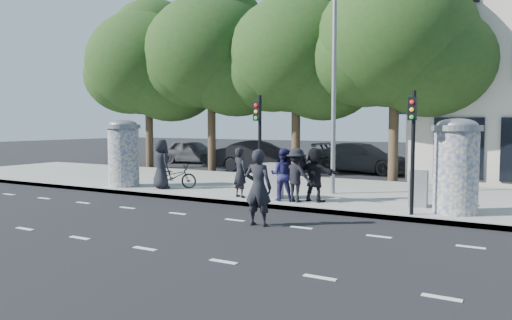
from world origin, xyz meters
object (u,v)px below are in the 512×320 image
Objects in this scene: ped_d at (296,175)px; ped_a at (161,164)px; man_road at (258,187)px; traffic_pole_near at (259,137)px; ped_b at (240,172)px; car_right at (362,158)px; car_left at (193,152)px; ad_column_right at (456,164)px; street_lamp at (333,62)px; bicycle at (175,176)px; ped_f at (315,175)px; ped_c at (283,175)px; cabinet_left at (273,181)px; car_mid at (261,156)px; ad_column_left at (124,152)px; traffic_pole_far at (413,139)px; cabinet_right at (418,189)px.

ped_a is at bearing 4.63° from ped_d.
traffic_pole_near is at bearing -65.30° from man_road.
ped_b reaches higher than car_right.
ped_d is 0.38× the size of car_left.
street_lamp reaches higher than ad_column_right.
ped_d reaches higher than bicycle.
traffic_pole_near is 1.95× the size of ped_f.
ped_a is 1.12× the size of ped_c.
cabinet_left is 0.23× the size of car_mid.
ad_column_left is 1.00× the size of ad_column_right.
car_left is at bearing 49.13° from car_mid.
ped_a reaches higher than man_road.
traffic_pole_near is 1.71m from ped_d.
cabinet_left is (6.69, 0.11, -0.79)m from ad_column_left.
street_lamp is 3.99× the size of man_road.
ad_column_right reaches higher than ped_b.
ped_f is (0.97, 0.35, 0.02)m from ped_c.
man_road is at bearing 172.78° from ped_a.
ped_f reaches higher than ped_d.
ped_d reaches higher than car_left.
ped_b is at bearing -145.20° from car_left.
car_left is (-13.76, 15.45, -0.22)m from man_road.
cabinet_left is (-0.51, 0.31, -0.26)m from ped_c.
ped_c is 17.76m from car_left.
traffic_pole_far is 1.98× the size of ped_d.
ad_column_left is 11.44m from traffic_pole_far.
ped_c is at bearing -163.36° from car_right.
ad_column_left is 7.70m from ped_d.
bicycle is (-9.23, 1.21, -1.62)m from traffic_pole_far.
ad_column_right is 5.81m from street_lamp.
ped_a is at bearing -179.80° from ad_column_right.
cabinet_right is 20.34m from car_left.
street_lamp is 6.71m from man_road.
street_lamp is 4.67× the size of ped_d.
man_road is at bearing 105.64° from ped_d.
ped_b is at bearing 16.83° from ped_f.
ped_b is 0.85× the size of man_road.
ped_d is 3.23m from man_road.
car_right is at bearing 62.65° from ad_column_left.
man_road is (6.31, -3.56, -0.10)m from ped_a.
traffic_pole_near is at bearing -123.73° from bicycle.
ped_a is 0.95× the size of man_road.
car_mid is (-1.36, 9.27, 0.23)m from bicycle.
ad_column_right is at bearing -167.02° from ped_d.
traffic_pole_far is at bearing -145.56° from car_right.
ped_d is 1.07m from cabinet_left.
ped_a is 12.28m from car_right.
cabinet_left is (-1.48, -0.03, -0.28)m from ped_f.
ped_a is 9.51m from cabinet_right.
ped_f is at bearing -137.40° from ped_d.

